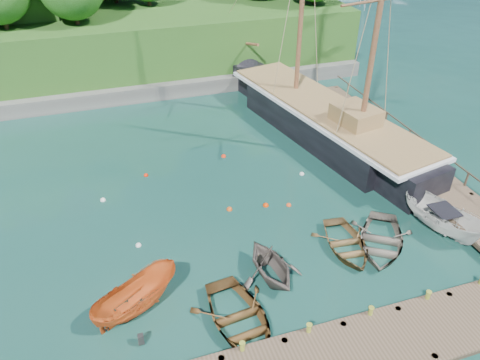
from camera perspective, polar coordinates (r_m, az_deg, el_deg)
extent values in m
plane|color=#123830|center=(25.12, 5.39, -9.47)|extent=(160.00, 160.00, 0.00)
cube|color=#4C3C2A|center=(21.78, 17.52, -18.12)|extent=(20.00, 3.20, 0.12)
cube|color=#32261B|center=(21.91, 17.45, -18.38)|extent=(20.00, 3.20, 0.20)
cube|color=#4C3C2A|center=(34.74, 18.68, 3.26)|extent=(3.20, 24.00, 0.12)
cube|color=#32261B|center=(34.82, 18.63, 3.04)|extent=(3.20, 24.00, 0.20)
cylinder|color=#32261B|center=(43.18, 8.47, 10.04)|extent=(0.28, 0.28, 1.10)
cylinder|color=#32261B|center=(44.33, 11.56, 10.36)|extent=(0.28, 0.28, 1.10)
cylinder|color=olive|center=(21.00, 0.27, -20.96)|extent=(0.26, 0.26, 0.45)
cylinder|color=olive|center=(21.75, 8.23, -18.77)|extent=(0.26, 0.26, 0.45)
cylinder|color=olive|center=(22.87, 15.34, -16.47)|extent=(0.26, 0.26, 0.45)
cylinder|color=olive|center=(24.31, 21.55, -14.22)|extent=(0.26, 0.26, 0.45)
cylinder|color=olive|center=(26.02, 26.90, -12.11)|extent=(0.26, 0.26, 0.45)
imported|color=#4E3417|center=(22.03, -0.08, -17.34)|extent=(4.13, 5.40, 1.04)
imported|color=#5A5149|center=(24.09, 3.67, -11.71)|extent=(3.67, 4.11, 1.97)
imported|color=brown|center=(26.20, 12.75, -8.17)|extent=(3.54, 4.61, 0.89)
imported|color=#585247|center=(26.81, 16.66, -7.75)|extent=(5.63, 6.00, 1.01)
imported|color=#D0581E|center=(23.13, -12.33, -15.14)|extent=(4.84, 3.68, 1.77)
imported|color=silver|center=(29.04, 23.07, -5.64)|extent=(3.17, 5.37, 1.95)
cube|color=black|center=(36.29, 10.14, 6.33)|extent=(7.71, 15.48, 3.08)
cube|color=black|center=(43.29, 2.21, 11.45)|extent=(3.53, 5.10, 2.77)
cube|color=black|center=(31.22, 19.72, -0.16)|extent=(4.07, 4.41, 2.92)
cube|color=silver|center=(35.64, 10.38, 8.47)|extent=(8.70, 20.05, 0.25)
cube|color=brown|center=(35.54, 10.42, 8.83)|extent=(8.19, 19.55, 0.12)
cube|color=brown|center=(33.17, 13.94, 7.66)|extent=(2.96, 3.42, 1.20)
cylinder|color=brown|center=(45.17, -0.16, 16.41)|extent=(1.63, 6.80, 1.69)
cylinder|color=brown|center=(30.46, 16.61, 18.92)|extent=(0.36, 0.36, 15.05)
sphere|color=silver|center=(26.33, -12.27, -7.84)|extent=(0.32, 0.32, 0.32)
sphere|color=#CE4811|center=(28.24, -1.30, -3.64)|extent=(0.36, 0.36, 0.36)
sphere|color=#EB3500|center=(28.59, 3.16, -3.16)|extent=(0.36, 0.36, 0.36)
sphere|color=silver|center=(31.71, 7.55, 0.68)|extent=(0.32, 0.32, 0.32)
sphere|color=#F51F01|center=(31.93, -11.38, 0.52)|extent=(0.30, 0.30, 0.30)
sphere|color=red|center=(33.42, -2.01, 2.85)|extent=(0.34, 0.34, 0.34)
sphere|color=white|center=(30.21, -16.36, -2.41)|extent=(0.35, 0.35, 0.35)
sphere|color=#DD4618|center=(28.73, 5.96, -3.12)|extent=(0.31, 0.31, 0.31)
cube|color=#474744|center=(43.86, -17.08, 10.07)|extent=(50.00, 4.00, 1.40)
cube|color=#29501A|center=(48.72, -18.01, 15.27)|extent=(50.00, 14.00, 6.00)
cylinder|color=#382616|center=(45.12, -26.76, 16.97)|extent=(0.36, 0.36, 1.40)
cylinder|color=#382616|center=(48.03, -21.50, 19.01)|extent=(0.36, 0.36, 1.40)
cylinder|color=#382616|center=(44.42, -19.33, 18.37)|extent=(0.36, 0.36, 1.40)
cylinder|color=#382616|center=(48.95, -23.61, 18.81)|extent=(0.36, 0.36, 1.40)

